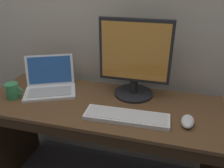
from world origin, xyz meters
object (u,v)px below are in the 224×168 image
object	(u,v)px
laptop_white	(50,84)
computer_mouse	(188,121)
external_monitor	(135,59)
wired_keyboard	(126,117)
coffee_mug	(13,91)

from	to	relation	value
laptop_white	computer_mouse	xyz separation A→B (m)	(0.90, -0.17, -0.03)
external_monitor	wired_keyboard	bearing A→B (deg)	-87.30
laptop_white	computer_mouse	bearing A→B (deg)	-10.52
wired_keyboard	coffee_mug	distance (m)	0.76
wired_keyboard	computer_mouse	bearing A→B (deg)	5.29
laptop_white	computer_mouse	size ratio (longest dim) A/B	3.39
computer_mouse	coffee_mug	xyz separation A→B (m)	(-1.08, 0.01, 0.03)
external_monitor	laptop_white	bearing A→B (deg)	-171.89
computer_mouse	coffee_mug	bearing A→B (deg)	-175.42
external_monitor	computer_mouse	xyz separation A→B (m)	(0.34, -0.25, -0.24)
wired_keyboard	computer_mouse	size ratio (longest dim) A/B	3.93
laptop_white	coffee_mug	bearing A→B (deg)	-139.49
wired_keyboard	external_monitor	bearing A→B (deg)	92.70
wired_keyboard	coffee_mug	world-z (taller)	coffee_mug
laptop_white	external_monitor	world-z (taller)	external_monitor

